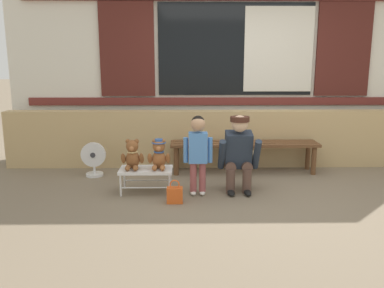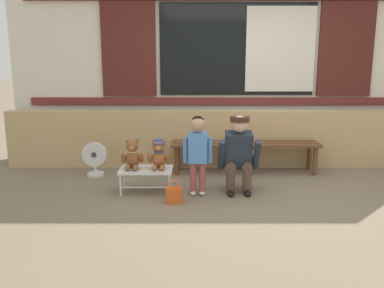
% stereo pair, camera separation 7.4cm
% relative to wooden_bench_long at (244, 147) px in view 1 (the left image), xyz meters
% --- Properties ---
extents(ground_plane, '(60.00, 60.00, 0.00)m').
position_rel_wooden_bench_long_xyz_m(ground_plane, '(-0.06, -1.06, -0.37)').
color(ground_plane, '#756651').
extents(brick_low_wall, '(6.93, 0.25, 0.85)m').
position_rel_wooden_bench_long_xyz_m(brick_low_wall, '(-0.06, 0.37, 0.05)').
color(brick_low_wall, tan).
rests_on(brick_low_wall, ground).
extents(shop_facade, '(7.07, 0.26, 3.24)m').
position_rel_wooden_bench_long_xyz_m(shop_facade, '(-0.05, 0.88, 1.26)').
color(shop_facade, silver).
rests_on(shop_facade, ground).
extents(wooden_bench_long, '(2.10, 0.40, 0.44)m').
position_rel_wooden_bench_long_xyz_m(wooden_bench_long, '(0.00, 0.00, 0.00)').
color(wooden_bench_long, brown).
rests_on(wooden_bench_long, ground).
extents(small_display_bench, '(0.64, 0.36, 0.30)m').
position_rel_wooden_bench_long_xyz_m(small_display_bench, '(-1.32, -0.88, -0.11)').
color(small_display_bench, silver).
rests_on(small_display_bench, ground).
extents(teddy_bear_plain, '(0.28, 0.26, 0.36)m').
position_rel_wooden_bench_long_xyz_m(teddy_bear_plain, '(-1.48, -0.88, 0.09)').
color(teddy_bear_plain, brown).
rests_on(teddy_bear_plain, small_display_bench).
extents(teddy_bear_with_hat, '(0.28, 0.27, 0.36)m').
position_rel_wooden_bench_long_xyz_m(teddy_bear_with_hat, '(-1.16, -0.88, 0.10)').
color(teddy_bear_with_hat, '#93562D').
rests_on(teddy_bear_with_hat, small_display_bench).
extents(child_standing, '(0.35, 0.18, 0.96)m').
position_rel_wooden_bench_long_xyz_m(child_standing, '(-0.69, -0.98, 0.22)').
color(child_standing, '#994C4C').
rests_on(child_standing, ground).
extents(adult_crouching, '(0.50, 0.49, 0.95)m').
position_rel_wooden_bench_long_xyz_m(adult_crouching, '(-0.18, -0.85, 0.11)').
color(adult_crouching, brown).
rests_on(adult_crouching, ground).
extents(handbag_on_ground, '(0.18, 0.11, 0.27)m').
position_rel_wooden_bench_long_xyz_m(handbag_on_ground, '(-0.96, -1.26, -0.28)').
color(handbag_on_ground, '#DB561E').
rests_on(handbag_on_ground, ground).
extents(floor_fan, '(0.34, 0.24, 0.48)m').
position_rel_wooden_bench_long_xyz_m(floor_fan, '(-2.11, -0.17, -0.13)').
color(floor_fan, silver).
rests_on(floor_fan, ground).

